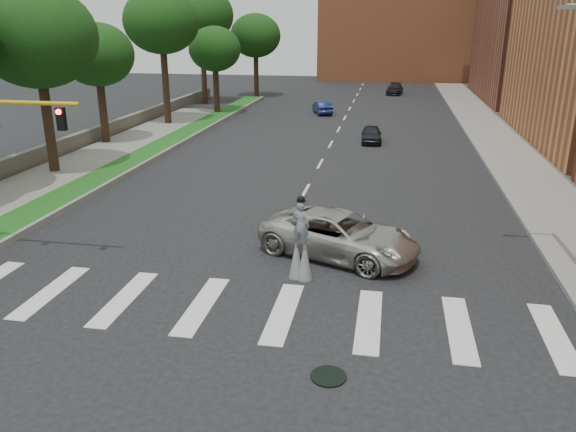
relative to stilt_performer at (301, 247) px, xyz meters
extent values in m
plane|color=black|center=(-1.41, -3.49, -1.15)|extent=(160.00, 160.00, 0.00)
cube|color=#164F16|center=(-12.91, 16.51, -1.02)|extent=(2.00, 60.00, 0.25)
cube|color=gray|center=(-11.86, 16.51, -1.01)|extent=(0.20, 60.00, 0.28)
cube|color=slate|center=(-15.91, 6.51, -1.06)|extent=(4.00, 60.00, 0.18)
cube|color=slate|center=(11.09, 21.51, -1.06)|extent=(5.00, 90.00, 0.18)
cube|color=#5B554E|center=(-18.41, 18.51, -0.60)|extent=(0.50, 56.00, 1.10)
cylinder|color=black|center=(1.59, -5.49, -1.13)|extent=(0.90, 0.90, 0.04)
cube|color=brown|center=(20.59, 50.51, 8.85)|extent=(16.00, 22.00, 20.00)
cube|color=#CC6D40|center=(4.59, 74.51, 7.85)|extent=(26.00, 14.00, 18.00)
cube|color=slate|center=(7.89, 2.51, 7.60)|extent=(0.50, 0.18, 0.12)
cylinder|color=gold|center=(-9.81, -0.49, 4.65)|extent=(5.20, 0.14, 0.14)
cube|color=black|center=(-7.91, -0.49, 4.15)|extent=(0.28, 0.18, 0.75)
cylinder|color=#FF0C0C|center=(-7.91, -0.59, 4.40)|extent=(0.18, 0.06, 0.18)
cylinder|color=black|center=(0.15, -0.05, -0.59)|extent=(0.07, 0.07, 1.12)
cylinder|color=black|center=(-0.15, 0.05, -0.59)|extent=(0.07, 0.07, 1.12)
cone|color=slate|center=(0.15, -0.05, -0.45)|extent=(0.52, 0.52, 1.40)
cone|color=slate|center=(-0.15, 0.05, -0.45)|extent=(0.52, 0.52, 1.40)
imported|color=slate|center=(0.00, 0.00, 0.80)|extent=(0.69, 0.55, 1.65)
sphere|color=black|center=(0.00, 0.00, 1.68)|extent=(0.26, 0.26, 0.26)
cylinder|color=black|center=(0.00, 0.00, 1.63)|extent=(0.34, 0.34, 0.02)
cube|color=yellow|center=(0.04, 0.13, 1.25)|extent=(0.22, 0.05, 0.10)
imported|color=#BAB7B0|center=(1.12, 2.20, -0.32)|extent=(6.59, 4.74, 1.67)
imported|color=black|center=(1.43, 23.74, -0.55)|extent=(1.61, 3.60, 1.20)
imported|color=navy|center=(-3.76, 36.62, -0.53)|extent=(2.45, 4.01, 1.25)
imported|color=black|center=(3.05, 53.71, -0.51)|extent=(2.19, 4.56, 1.28)
cylinder|color=black|center=(-16.28, 11.40, 1.84)|extent=(0.56, 0.56, 5.98)
ellipsoid|color=black|center=(-16.28, 11.40, 6.44)|extent=(6.47, 6.47, 5.50)
cylinder|color=black|center=(-17.38, 19.74, 1.33)|extent=(0.56, 0.56, 4.96)
ellipsoid|color=black|center=(-17.38, 19.74, 5.07)|extent=(5.06, 5.06, 4.30)
cylinder|color=black|center=(-16.02, 28.19, 2.29)|extent=(0.56, 0.56, 6.88)
ellipsoid|color=black|center=(-16.02, 28.19, 7.26)|extent=(6.15, 6.15, 5.23)
cylinder|color=black|center=(-17.06, 41.34, 2.53)|extent=(0.56, 0.56, 7.36)
ellipsoid|color=black|center=(-17.06, 41.34, 7.87)|extent=(6.67, 6.67, 5.67)
cylinder|color=black|center=(-13.65, 34.63, 1.25)|extent=(0.56, 0.56, 4.79)
ellipsoid|color=black|center=(-13.65, 34.63, 4.85)|extent=(4.82, 4.82, 4.09)
cylinder|color=black|center=(-12.98, 48.09, 1.58)|extent=(0.56, 0.56, 5.46)
ellipsoid|color=black|center=(-12.98, 48.09, 5.75)|extent=(5.75, 5.75, 4.89)
camera|label=1|loc=(2.72, -17.28, 7.14)|focal=35.00mm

